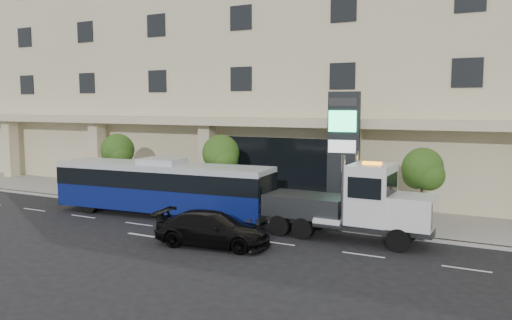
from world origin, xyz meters
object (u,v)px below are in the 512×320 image
at_px(city_bus, 162,186).
at_px(tow_truck, 354,205).
at_px(black_sedan, 213,229).
at_px(signage_pylon, 343,153).

distance_m(city_bus, tow_truck, 11.19).
height_order(city_bus, black_sedan, city_bus).
xyz_separation_m(city_bus, tow_truck, (11.18, -0.22, 0.01)).
relative_size(tow_truck, black_sedan, 1.71).
relative_size(black_sedan, signage_pylon, 0.76).
distance_m(city_bus, signage_pylon, 10.33).
bearing_deg(signage_pylon, city_bus, -166.06).
height_order(city_bus, signage_pylon, signage_pylon).
bearing_deg(black_sedan, tow_truck, -62.65).
bearing_deg(black_sedan, signage_pylon, -31.71).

